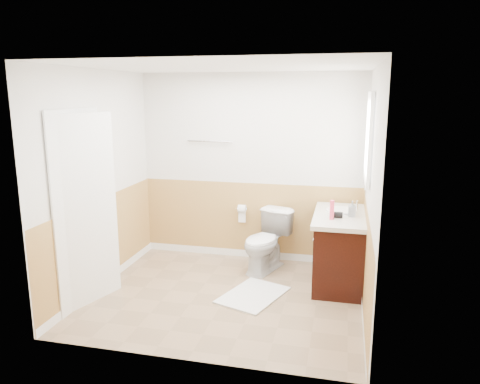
% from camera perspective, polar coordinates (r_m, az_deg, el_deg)
% --- Properties ---
extents(floor, '(3.00, 3.00, 0.00)m').
position_cam_1_polar(floor, '(5.28, -1.72, -12.81)').
color(floor, '#8C7051').
rests_on(floor, ground).
extents(ceiling, '(3.00, 3.00, 0.00)m').
position_cam_1_polar(ceiling, '(4.79, -1.91, 15.40)').
color(ceiling, white).
rests_on(ceiling, floor).
extents(wall_back, '(3.00, 0.00, 3.00)m').
position_cam_1_polar(wall_back, '(6.13, 1.32, 2.99)').
color(wall_back, silver).
rests_on(wall_back, floor).
extents(wall_front, '(3.00, 0.00, 3.00)m').
position_cam_1_polar(wall_front, '(3.68, -7.03, -3.41)').
color(wall_front, silver).
rests_on(wall_front, floor).
extents(wall_left, '(0.00, 3.00, 3.00)m').
position_cam_1_polar(wall_left, '(5.46, -17.21, 1.29)').
color(wall_left, silver).
rests_on(wall_left, floor).
extents(wall_right, '(0.00, 3.00, 3.00)m').
position_cam_1_polar(wall_right, '(4.73, 16.03, -0.26)').
color(wall_right, silver).
rests_on(wall_right, floor).
extents(wainscot_back, '(3.00, 0.00, 3.00)m').
position_cam_1_polar(wainscot_back, '(6.28, 1.26, -3.79)').
color(wainscot_back, tan).
rests_on(wainscot_back, floor).
extents(wainscot_front, '(3.00, 0.00, 3.00)m').
position_cam_1_polar(wainscot_front, '(3.96, -6.67, -13.88)').
color(wainscot_front, tan).
rests_on(wainscot_front, floor).
extents(wainscot_left, '(0.00, 2.60, 2.60)m').
position_cam_1_polar(wainscot_left, '(5.64, -16.62, -6.21)').
color(wainscot_left, tan).
rests_on(wainscot_left, floor).
extents(wainscot_right, '(0.00, 2.60, 2.60)m').
position_cam_1_polar(wainscot_right, '(4.94, 15.37, -8.77)').
color(wainscot_right, tan).
rests_on(wainscot_right, floor).
extents(toilet, '(0.66, 0.85, 0.77)m').
position_cam_1_polar(toilet, '(5.87, 3.23, -6.17)').
color(toilet, white).
rests_on(toilet, floor).
extents(bath_mat, '(0.79, 0.94, 0.02)m').
position_cam_1_polar(bath_mat, '(5.28, 1.64, -12.71)').
color(bath_mat, white).
rests_on(bath_mat, floor).
extents(vanity_cabinet, '(0.55, 1.10, 0.80)m').
position_cam_1_polar(vanity_cabinet, '(5.60, 12.25, -7.18)').
color(vanity_cabinet, black).
rests_on(vanity_cabinet, floor).
extents(vanity_knob_left, '(0.03, 0.03, 0.03)m').
position_cam_1_polar(vanity_knob_left, '(5.47, 9.14, -5.88)').
color(vanity_knob_left, silver).
rests_on(vanity_knob_left, vanity_cabinet).
extents(vanity_knob_right, '(0.03, 0.03, 0.03)m').
position_cam_1_polar(vanity_knob_right, '(5.66, 9.29, -5.26)').
color(vanity_knob_right, silver).
rests_on(vanity_knob_right, vanity_cabinet).
extents(countertop, '(0.60, 1.15, 0.05)m').
position_cam_1_polar(countertop, '(5.47, 12.35, -2.98)').
color(countertop, beige).
rests_on(countertop, vanity_cabinet).
extents(sink_basin, '(0.36, 0.36, 0.02)m').
position_cam_1_polar(sink_basin, '(5.61, 12.50, -2.24)').
color(sink_basin, white).
rests_on(sink_basin, countertop).
extents(faucet, '(0.02, 0.02, 0.14)m').
position_cam_1_polar(faucet, '(5.60, 14.36, -1.74)').
color(faucet, white).
rests_on(faucet, countertop).
extents(lotion_bottle, '(0.05, 0.05, 0.22)m').
position_cam_1_polar(lotion_bottle, '(5.20, 11.37, -2.21)').
color(lotion_bottle, '#E53B5C').
rests_on(lotion_bottle, countertop).
extents(soap_dispenser, '(0.09, 0.09, 0.18)m').
position_cam_1_polar(soap_dispenser, '(5.39, 13.77, -2.04)').
color(soap_dispenser, gray).
rests_on(soap_dispenser, countertop).
extents(hair_dryer_body, '(0.14, 0.07, 0.07)m').
position_cam_1_polar(hair_dryer_body, '(5.30, 11.91, -2.79)').
color(hair_dryer_body, black).
rests_on(hair_dryer_body, countertop).
extents(hair_dryer_handle, '(0.03, 0.03, 0.07)m').
position_cam_1_polar(hair_dryer_handle, '(5.38, 11.60, -2.88)').
color(hair_dryer_handle, black).
rests_on(hair_dryer_handle, countertop).
extents(mirror_panel, '(0.02, 0.35, 0.90)m').
position_cam_1_polar(mirror_panel, '(5.77, 15.48, 4.98)').
color(mirror_panel, silver).
rests_on(mirror_panel, wall_right).
extents(window_frame, '(0.04, 0.80, 1.00)m').
position_cam_1_polar(window_frame, '(5.24, 15.74, 6.47)').
color(window_frame, white).
rests_on(window_frame, wall_right).
extents(window_glass, '(0.01, 0.70, 0.90)m').
position_cam_1_polar(window_glass, '(5.24, 15.91, 6.46)').
color(window_glass, white).
rests_on(window_glass, wall_right).
extents(door, '(0.29, 0.78, 2.04)m').
position_cam_1_polar(door, '(5.08, -18.60, -2.25)').
color(door, white).
rests_on(door, wall_left).
extents(door_frame, '(0.02, 0.92, 2.10)m').
position_cam_1_polar(door_frame, '(5.12, -19.34, -2.08)').
color(door_frame, white).
rests_on(door_frame, wall_left).
extents(door_knob, '(0.06, 0.06, 0.06)m').
position_cam_1_polar(door_knob, '(5.34, -16.17, -2.17)').
color(door_knob, silver).
rests_on(door_knob, door).
extents(towel_bar, '(0.62, 0.02, 0.02)m').
position_cam_1_polar(towel_bar, '(6.17, -3.80, 6.31)').
color(towel_bar, silver).
rests_on(towel_bar, wall_back).
extents(tp_holder_bar, '(0.14, 0.02, 0.02)m').
position_cam_1_polar(tp_holder_bar, '(6.19, 0.25, -2.10)').
color(tp_holder_bar, silver).
rests_on(tp_holder_bar, wall_back).
extents(tp_roll, '(0.10, 0.11, 0.11)m').
position_cam_1_polar(tp_roll, '(6.19, 0.25, -2.10)').
color(tp_roll, white).
rests_on(tp_roll, tp_holder_bar).
extents(tp_sheet, '(0.10, 0.01, 0.16)m').
position_cam_1_polar(tp_sheet, '(6.22, 0.25, -3.09)').
color(tp_sheet, white).
rests_on(tp_sheet, tp_roll).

